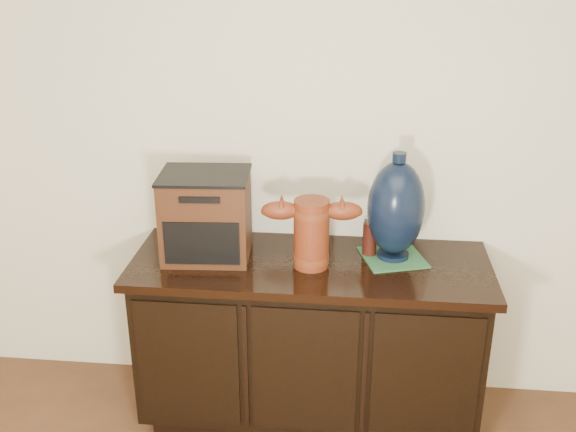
# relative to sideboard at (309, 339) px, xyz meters

# --- Properties ---
(sideboard) EXTENTS (1.46, 0.56, 0.75)m
(sideboard) POSITION_rel_sideboard_xyz_m (0.00, 0.00, 0.00)
(sideboard) COLOR black
(sideboard) RESTS_ON ground
(terracotta_vessel) EXTENTS (0.40, 0.16, 0.28)m
(terracotta_vessel) POSITION_rel_sideboard_xyz_m (0.00, -0.03, 0.53)
(terracotta_vessel) COLOR maroon
(terracotta_vessel) RESTS_ON sideboard
(tv_radio) EXTENTS (0.37, 0.31, 0.36)m
(tv_radio) POSITION_rel_sideboard_xyz_m (-0.43, 0.02, 0.55)
(tv_radio) COLOR #3D1E0F
(tv_radio) RESTS_ON sideboard
(green_mat) EXTENTS (0.30, 0.30, 0.01)m
(green_mat) POSITION_rel_sideboard_xyz_m (0.33, 0.07, 0.37)
(green_mat) COLOR #2C6139
(green_mat) RESTS_ON sideboard
(lamp_base) EXTENTS (0.29, 0.29, 0.44)m
(lamp_base) POSITION_rel_sideboard_xyz_m (0.33, 0.07, 0.59)
(lamp_base) COLOR black
(lamp_base) RESTS_ON green_mat
(spray_can) EXTENTS (0.06, 0.06, 0.17)m
(spray_can) POSITION_rel_sideboard_xyz_m (0.24, 0.09, 0.45)
(spray_can) COLOR #53180E
(spray_can) RESTS_ON sideboard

